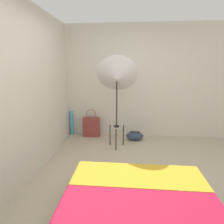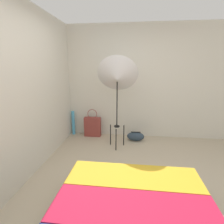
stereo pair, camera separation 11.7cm
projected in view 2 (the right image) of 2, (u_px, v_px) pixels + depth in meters
ground_plane at (131, 192)px, 2.39m from camera, size 14.00×14.00×0.00m
wall_back at (134, 83)px, 4.08m from camera, size 8.00×0.05×2.60m
wall_side_left at (47, 87)px, 3.21m from camera, size 0.05×8.00×2.60m
photo_umbrella at (117, 77)px, 3.39m from camera, size 0.82×0.60×1.88m
tote_bag at (93, 126)px, 4.28m from camera, size 0.40×0.13×0.68m
duffel_bag at (136, 136)px, 4.04m from camera, size 0.39×0.21×0.21m
paper_roll at (73, 123)px, 4.38m from camera, size 0.08×0.08×0.60m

